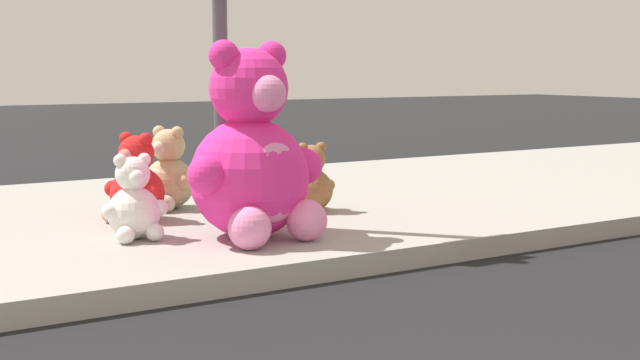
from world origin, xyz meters
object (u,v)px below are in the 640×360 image
plush_brown (311,183)px  plush_red (135,186)px  plush_tan (167,176)px  plush_pink_large (253,160)px  plush_teal (257,179)px  plush_white (134,205)px

plush_brown → plush_red: bearing=167.9°
plush_red → plush_brown: (1.39, -0.30, -0.05)m
plush_tan → plush_brown: size_ratio=1.22×
plush_red → plush_pink_large: bearing=-64.2°
plush_teal → plush_white: bearing=-148.4°
plush_pink_large → plush_brown: bearing=39.9°
plush_pink_large → plush_white: size_ratio=2.29×
plush_white → plush_red: bearing=71.6°
plush_pink_large → plush_red: 1.18m
plush_teal → plush_tan: 0.75m
plush_red → plush_brown: 1.42m
plush_pink_large → plush_white: (-0.72, 0.37, -0.31)m
plush_pink_large → plush_brown: 1.20m
plush_white → plush_brown: bearing=13.0°
plush_pink_large → plush_red: plush_pink_large is taller
plush_pink_large → plush_white: 0.87m
plush_red → plush_tan: size_ratio=0.99×
plush_pink_large → plush_red: bearing=115.8°
plush_brown → plush_tan: bearing=144.6°
plush_pink_large → plush_tan: bearing=93.9°
plush_pink_large → plush_white: bearing=153.0°
plush_brown → plush_white: bearing=-167.0°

